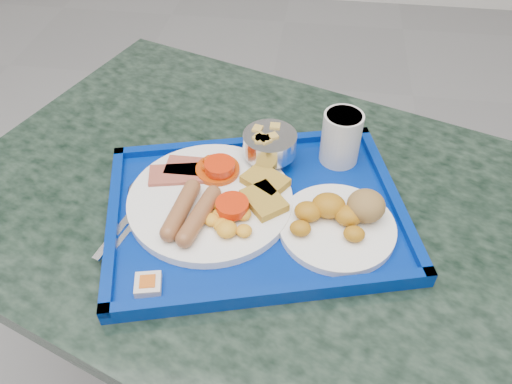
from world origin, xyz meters
The scene contains 9 objects.
table centered at (0.16, 0.54, 0.52)m, with size 1.30×1.08×0.70m.
tray centered at (0.13, 0.51, 0.71)m, with size 0.56×0.47×0.03m.
main_plate centered at (0.06, 0.51, 0.73)m, with size 0.27×0.27×0.04m.
bread_plate centered at (0.27, 0.49, 0.73)m, with size 0.19×0.19×0.06m.
fruit_bowl centered at (0.14, 0.63, 0.76)m, with size 0.10×0.10×0.07m.
juice_cup centered at (0.27, 0.66, 0.77)m, with size 0.07×0.07×0.10m.
spoon centered at (-0.07, 0.51, 0.72)m, with size 0.06×0.16×0.01m.
knife centered at (-0.07, 0.46, 0.72)m, with size 0.01×0.18×0.00m, color silver.
jam_packet centered at (0.00, 0.34, 0.72)m, with size 0.04×0.04×0.01m.
Camera 1 is at (0.21, -0.05, 1.32)m, focal length 35.00 mm.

